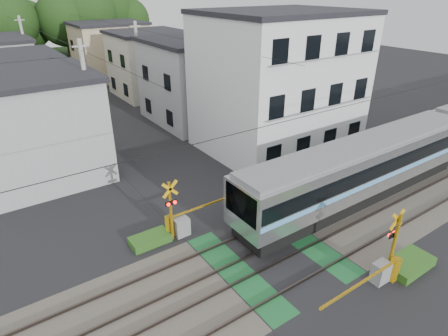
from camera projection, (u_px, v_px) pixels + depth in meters
ground at (272, 256)px, 16.39m from camera, size 120.00×120.00×0.00m
track_bed at (272, 255)px, 16.37m from camera, size 120.00×120.00×0.14m
crossing_signal_near at (384, 267)px, 14.69m from camera, size 4.74×0.65×3.09m
crossing_signal_far at (179, 222)px, 17.46m from camera, size 4.74×0.65×3.09m
apartment_block at (278, 82)px, 25.68m from camera, size 10.20×8.36×9.30m
houses_row at (89, 75)px, 34.25m from camera, size 22.07×31.35×6.80m
tree_hill at (30, 27)px, 48.92m from camera, size 40.00×13.34×11.41m
catenary at (371, 148)px, 17.84m from camera, size 60.00×5.04×7.00m
utility_poles at (82, 73)px, 31.06m from camera, size 7.90×42.00×8.00m
pedestrian at (77, 94)px, 37.41m from camera, size 0.70×0.53×1.73m
weed_patches at (303, 240)px, 17.14m from camera, size 10.25×8.80×0.40m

